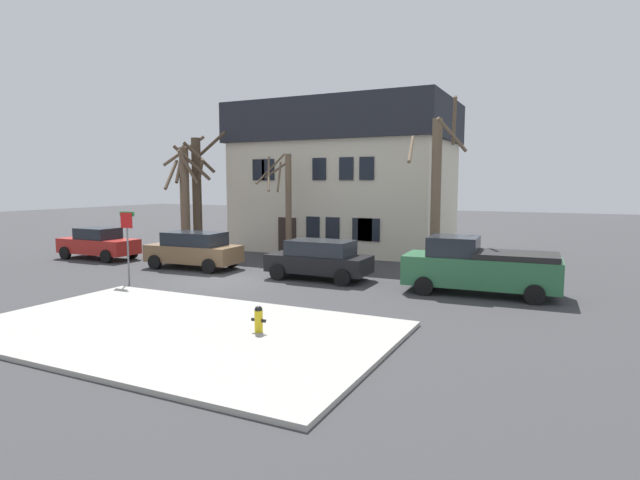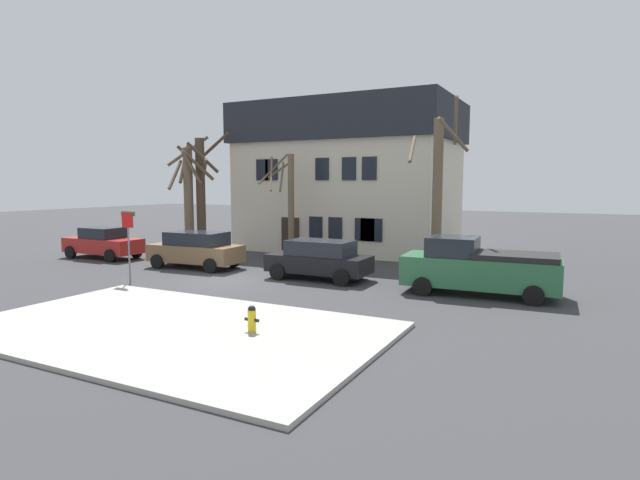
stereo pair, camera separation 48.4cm
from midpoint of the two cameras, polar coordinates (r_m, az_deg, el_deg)
The scene contains 13 objects.
ground_plane at distance 21.80m, azimuth -9.90°, elevation -4.42°, with size 120.00×120.00×0.00m, color #38383A.
sidewalk_slab at distance 14.76m, azimuth -15.27°, elevation -9.50°, with size 11.62×7.00×0.12m, color #A8A59E.
building_main at distance 31.49m, azimuth 3.64°, elevation 7.10°, with size 12.72×7.92×8.74m.
tree_bare_near at distance 29.49m, azimuth -13.93°, elevation 4.75°, with size 2.98×2.74×6.75m.
tree_bare_mid at distance 29.75m, azimuth -12.70°, elevation 5.41°, with size 2.68×2.73×6.99m.
tree_bare_far at distance 27.08m, azimuth -3.02°, elevation 4.33°, with size 1.63×2.83×5.65m.
tree_bare_end at distance 23.36m, azimuth 13.51°, elevation 5.42°, with size 2.70×2.32×7.71m.
car_red_sedan at distance 29.87m, azimuth -22.57°, elevation -0.29°, with size 4.45×2.01×1.67m.
car_brown_wagon at distance 25.06m, azimuth -13.11°, elevation -1.00°, with size 4.58×2.25×1.74m.
car_black_wagon at distance 21.52m, azimuth 0.57°, elevation -2.12°, with size 4.34×2.09×1.66m.
pickup_truck_green at distance 19.46m, azimuth 17.90°, elevation -2.91°, with size 5.54×2.46×2.08m.
fire_hydrant at distance 13.77m, azimuth -6.58°, elevation -8.64°, with size 0.42×0.22×0.71m.
street_sign_pole at distance 21.63m, azimuth -19.97°, elevation 0.67°, with size 0.76×0.07×2.92m.
Camera 2 is at (13.20, -16.93, 4.03)m, focal length 28.75 mm.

